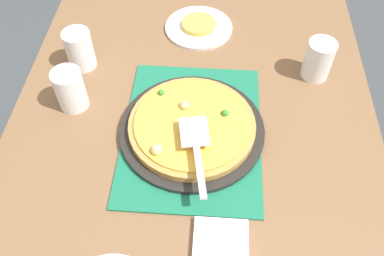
{
  "coord_description": "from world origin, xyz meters",
  "views": [
    {
      "loc": [
        -0.65,
        -0.05,
        1.62
      ],
      "look_at": [
        0.0,
        0.0,
        0.77
      ],
      "focal_mm": 38.37,
      "sensor_mm": 36.0,
      "label": 1
    }
  ],
  "objects_px": {
    "plate_near_left": "(199,27)",
    "cup_corner": "(70,89)",
    "napkin_stack": "(221,245)",
    "pizza_pan": "(192,130)",
    "cup_far": "(318,60)",
    "pizza_server": "(196,147)",
    "pizza": "(192,125)",
    "served_slice_left": "(199,24)",
    "cup_near": "(80,49)"
  },
  "relations": [
    {
      "from": "plate_near_left",
      "to": "cup_near",
      "type": "distance_m",
      "value": 0.39
    },
    {
      "from": "pizza_pan",
      "to": "plate_near_left",
      "type": "distance_m",
      "value": 0.43
    },
    {
      "from": "pizza",
      "to": "napkin_stack",
      "type": "xyz_separation_m",
      "value": [
        -0.31,
        -0.08,
        -0.03
      ]
    },
    {
      "from": "cup_far",
      "to": "cup_corner",
      "type": "xyz_separation_m",
      "value": [
        -0.16,
        0.68,
        0.0
      ]
    },
    {
      "from": "pizza_pan",
      "to": "plate_near_left",
      "type": "bearing_deg",
      "value": 1.01
    },
    {
      "from": "cup_far",
      "to": "plate_near_left",
      "type": "bearing_deg",
      "value": 61.77
    },
    {
      "from": "pizza",
      "to": "pizza_server",
      "type": "bearing_deg",
      "value": -169.25
    },
    {
      "from": "cup_near",
      "to": "cup_corner",
      "type": "relative_size",
      "value": 1.0
    },
    {
      "from": "cup_corner",
      "to": "napkin_stack",
      "type": "bearing_deg",
      "value": -132.67
    },
    {
      "from": "pizza",
      "to": "cup_far",
      "type": "bearing_deg",
      "value": -55.11
    },
    {
      "from": "served_slice_left",
      "to": "cup_far",
      "type": "bearing_deg",
      "value": -118.23
    },
    {
      "from": "plate_near_left",
      "to": "cup_near",
      "type": "relative_size",
      "value": 1.83
    },
    {
      "from": "cup_near",
      "to": "napkin_stack",
      "type": "distance_m",
      "value": 0.69
    },
    {
      "from": "cup_far",
      "to": "cup_corner",
      "type": "height_order",
      "value": "same"
    },
    {
      "from": "plate_near_left",
      "to": "cup_corner",
      "type": "relative_size",
      "value": 1.83
    },
    {
      "from": "pizza_pan",
      "to": "served_slice_left",
      "type": "relative_size",
      "value": 3.45
    },
    {
      "from": "plate_near_left",
      "to": "napkin_stack",
      "type": "bearing_deg",
      "value": -172.96
    },
    {
      "from": "cup_corner",
      "to": "cup_near",
      "type": "bearing_deg",
      "value": 4.51
    },
    {
      "from": "napkin_stack",
      "to": "pizza",
      "type": "bearing_deg",
      "value": 15.41
    },
    {
      "from": "cup_far",
      "to": "pizza_server",
      "type": "xyz_separation_m",
      "value": [
        -0.34,
        0.33,
        0.01
      ]
    },
    {
      "from": "pizza_pan",
      "to": "napkin_stack",
      "type": "xyz_separation_m",
      "value": [
        -0.31,
        -0.08,
        -0.01
      ]
    },
    {
      "from": "plate_near_left",
      "to": "cup_far",
      "type": "bearing_deg",
      "value": -118.23
    },
    {
      "from": "served_slice_left",
      "to": "cup_far",
      "type": "height_order",
      "value": "cup_far"
    },
    {
      "from": "pizza_pan",
      "to": "cup_far",
      "type": "bearing_deg",
      "value": -55.14
    },
    {
      "from": "pizza",
      "to": "served_slice_left",
      "type": "xyz_separation_m",
      "value": [
        0.43,
        0.01,
        -0.02
      ]
    },
    {
      "from": "served_slice_left",
      "to": "cup_far",
      "type": "xyz_separation_m",
      "value": [
        -0.19,
        -0.35,
        0.04
      ]
    },
    {
      "from": "pizza",
      "to": "served_slice_left",
      "type": "height_order",
      "value": "pizza"
    },
    {
      "from": "served_slice_left",
      "to": "cup_corner",
      "type": "height_order",
      "value": "cup_corner"
    },
    {
      "from": "cup_near",
      "to": "cup_far",
      "type": "relative_size",
      "value": 1.0
    },
    {
      "from": "pizza_server",
      "to": "napkin_stack",
      "type": "height_order",
      "value": "pizza_server"
    },
    {
      "from": "pizza_pan",
      "to": "cup_far",
      "type": "distance_m",
      "value": 0.42
    },
    {
      "from": "napkin_stack",
      "to": "pizza_pan",
      "type": "bearing_deg",
      "value": 15.22
    },
    {
      "from": "cup_corner",
      "to": "served_slice_left",
      "type": "bearing_deg",
      "value": -42.72
    },
    {
      "from": "served_slice_left",
      "to": "cup_near",
      "type": "distance_m",
      "value": 0.39
    },
    {
      "from": "served_slice_left",
      "to": "cup_near",
      "type": "relative_size",
      "value": 0.92
    },
    {
      "from": "cup_far",
      "to": "pizza_server",
      "type": "distance_m",
      "value": 0.47
    },
    {
      "from": "pizza",
      "to": "served_slice_left",
      "type": "relative_size",
      "value": 3.0
    },
    {
      "from": "pizza",
      "to": "cup_near",
      "type": "distance_m",
      "value": 0.42
    },
    {
      "from": "cup_near",
      "to": "napkin_stack",
      "type": "relative_size",
      "value": 1.0
    },
    {
      "from": "pizza_pan",
      "to": "pizza",
      "type": "relative_size",
      "value": 1.15
    },
    {
      "from": "pizza_pan",
      "to": "pizza_server",
      "type": "bearing_deg",
      "value": -169.85
    },
    {
      "from": "cup_near",
      "to": "cup_corner",
      "type": "bearing_deg",
      "value": -175.49
    },
    {
      "from": "plate_near_left",
      "to": "pizza_server",
      "type": "relative_size",
      "value": 0.94
    },
    {
      "from": "pizza",
      "to": "pizza_server",
      "type": "distance_m",
      "value": 0.1
    },
    {
      "from": "pizza",
      "to": "plate_near_left",
      "type": "bearing_deg",
      "value": 0.89
    },
    {
      "from": "plate_near_left",
      "to": "pizza_pan",
      "type": "bearing_deg",
      "value": -178.99
    },
    {
      "from": "pizza",
      "to": "cup_corner",
      "type": "relative_size",
      "value": 2.75
    },
    {
      "from": "served_slice_left",
      "to": "napkin_stack",
      "type": "bearing_deg",
      "value": -172.96
    },
    {
      "from": "cup_near",
      "to": "cup_far",
      "type": "height_order",
      "value": "same"
    },
    {
      "from": "cup_near",
      "to": "cup_far",
      "type": "bearing_deg",
      "value": -89.65
    }
  ]
}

